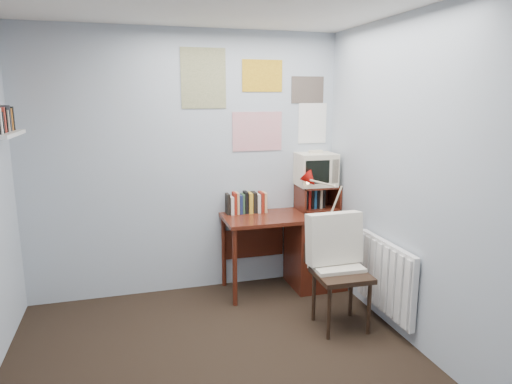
# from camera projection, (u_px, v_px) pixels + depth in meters

# --- Properties ---
(back_wall) EXTENTS (3.00, 0.02, 2.50)m
(back_wall) POSITION_uv_depth(u_px,v_px,m) (187.00, 165.00, 4.34)
(back_wall) COLOR #A5B0BC
(back_wall) RESTS_ON ground
(right_wall) EXTENTS (0.02, 3.50, 2.50)m
(right_wall) POSITION_uv_depth(u_px,v_px,m) (442.00, 192.00, 3.10)
(right_wall) COLOR #A5B0BC
(right_wall) RESTS_ON ground
(desk) EXTENTS (1.20, 0.55, 0.76)m
(desk) POSITION_uv_depth(u_px,v_px,m) (310.00, 247.00, 4.58)
(desk) COLOR #4F1D12
(desk) RESTS_ON ground
(desk_chair) EXTENTS (0.48, 0.46, 0.91)m
(desk_chair) POSITION_uv_depth(u_px,v_px,m) (342.00, 275.00, 3.72)
(desk_chair) COLOR black
(desk_chair) RESTS_ON ground
(desk_lamp) EXTENTS (0.33, 0.30, 0.38)m
(desk_lamp) POSITION_uv_depth(u_px,v_px,m) (339.00, 197.00, 4.32)
(desk_lamp) COLOR #B4110C
(desk_lamp) RESTS_ON desk
(tv_riser) EXTENTS (0.40, 0.30, 0.25)m
(tv_riser) POSITION_uv_depth(u_px,v_px,m) (317.00, 197.00, 4.61)
(tv_riser) COLOR #4F1D12
(tv_riser) RESTS_ON desk
(crt_tv) EXTENTS (0.38, 0.36, 0.35)m
(crt_tv) POSITION_uv_depth(u_px,v_px,m) (315.00, 168.00, 4.56)
(crt_tv) COLOR beige
(crt_tv) RESTS_ON tv_riser
(book_row) EXTENTS (0.60, 0.14, 0.22)m
(book_row) POSITION_uv_depth(u_px,v_px,m) (256.00, 201.00, 4.51)
(book_row) COLOR #4F1D12
(book_row) RESTS_ON desk
(radiator) EXTENTS (0.09, 0.80, 0.60)m
(radiator) POSITION_uv_depth(u_px,v_px,m) (386.00, 277.00, 3.78)
(radiator) COLOR white
(radiator) RESTS_ON right_wall
(wall_shelf) EXTENTS (0.20, 0.62, 0.24)m
(wall_shelf) POSITION_uv_depth(u_px,v_px,m) (2.00, 134.00, 3.27)
(wall_shelf) COLOR white
(wall_shelf) RESTS_ON left_wall
(posters_back) EXTENTS (1.20, 0.01, 0.90)m
(posters_back) POSITION_uv_depth(u_px,v_px,m) (257.00, 100.00, 4.40)
(posters_back) COLOR white
(posters_back) RESTS_ON back_wall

